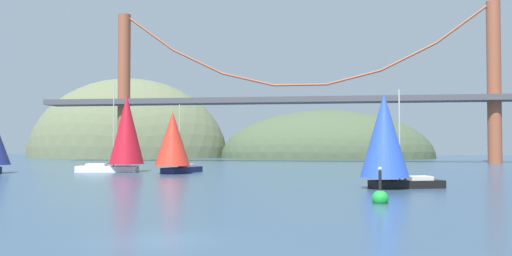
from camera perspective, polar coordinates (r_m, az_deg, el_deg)
ground_plane at (r=22.39m, az=-10.18°, el=-11.69°), size 360.00×360.00×0.00m
headland_center at (r=156.01m, az=7.44°, el=-3.16°), size 61.21×44.00×27.59m
headland_left at (r=167.83m, az=-13.54°, el=-3.03°), size 61.31×44.00×47.94m
suspension_bridge at (r=116.67m, az=4.71°, el=3.66°), size 116.09×6.00×33.75m
sailboat_scarlet_sail at (r=71.72m, az=-8.80°, el=-1.36°), size 5.79×9.09×9.32m
sailboat_blue_spinnaker at (r=48.44m, az=13.68°, el=-1.10°), size 8.08×5.43×8.75m
sailboat_crimson_sail at (r=77.19m, az=-13.77°, el=-0.46°), size 9.68×5.45×12.43m
channel_buoy at (r=36.38m, az=13.08°, el=-7.24°), size 1.10×1.10×2.64m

